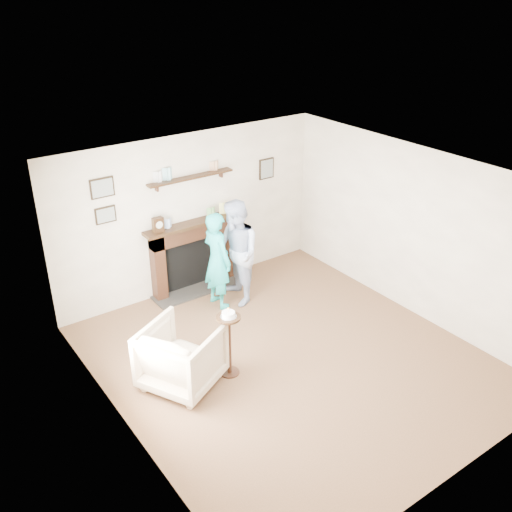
# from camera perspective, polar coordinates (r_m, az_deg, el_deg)

# --- Properties ---
(ground) EXTENTS (5.00, 5.00, 0.00)m
(ground) POSITION_cam_1_polar(r_m,az_deg,el_deg) (7.68, 3.33, -10.22)
(ground) COLOR brown
(ground) RESTS_ON ground
(room_shell) EXTENTS (4.54, 5.02, 2.52)m
(room_shell) POSITION_cam_1_polar(r_m,az_deg,el_deg) (7.33, 0.28, 2.66)
(room_shell) COLOR beige
(room_shell) RESTS_ON ground
(armchair) EXTENTS (1.18, 1.17, 0.80)m
(armchair) POSITION_cam_1_polar(r_m,az_deg,el_deg) (7.34, -7.26, -12.44)
(armchair) COLOR gray
(armchair) RESTS_ON ground
(man) EXTENTS (0.76, 0.90, 1.64)m
(man) POSITION_cam_1_polar(r_m,az_deg,el_deg) (8.92, -1.93, -4.47)
(man) COLOR silver
(man) RESTS_ON ground
(woman) EXTENTS (0.40, 0.58, 1.51)m
(woman) POSITION_cam_1_polar(r_m,az_deg,el_deg) (8.85, -3.75, -4.78)
(woman) COLOR teal
(woman) RESTS_ON ground
(pedestal_table) EXTENTS (0.30, 0.30, 0.97)m
(pedestal_table) POSITION_cam_1_polar(r_m,az_deg,el_deg) (7.09, -2.73, -7.77)
(pedestal_table) COLOR black
(pedestal_table) RESTS_ON ground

